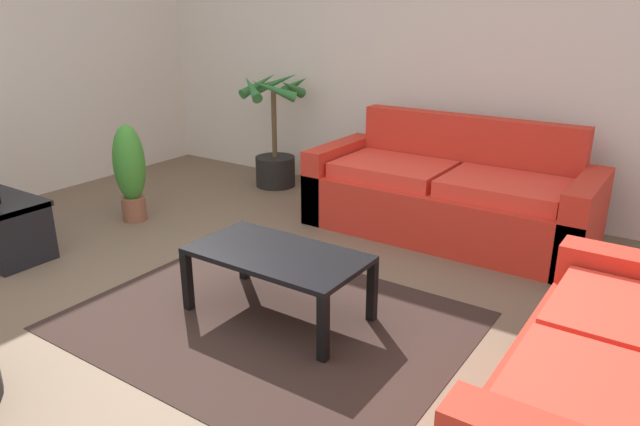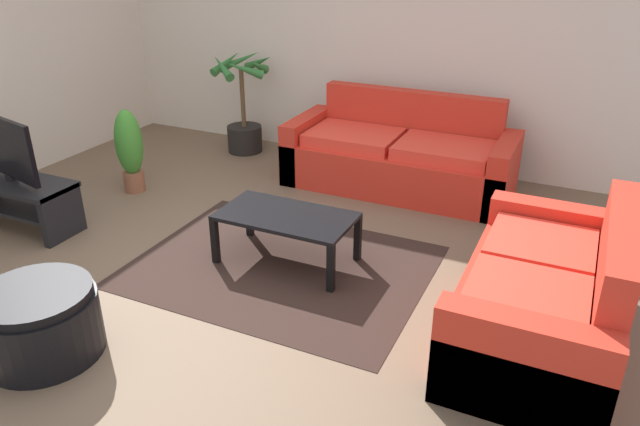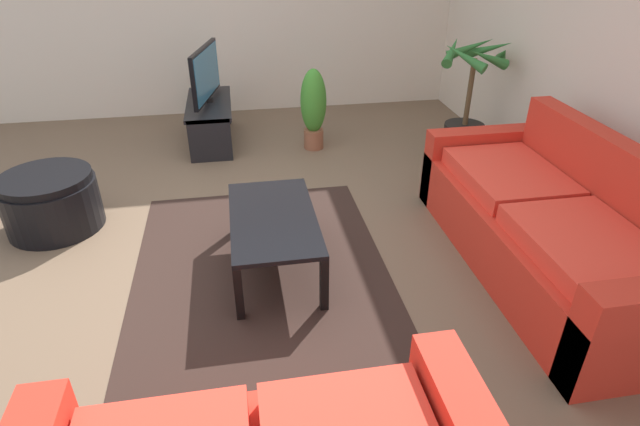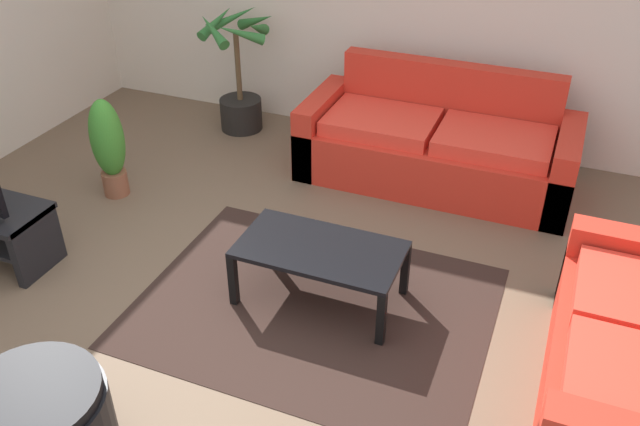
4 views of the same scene
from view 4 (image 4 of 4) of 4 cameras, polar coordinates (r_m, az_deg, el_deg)
The scene contains 7 objects.
ground_plane at distance 4.19m, azimuth -7.47°, elevation -9.83°, with size 6.60×6.60×0.00m, color brown.
couch_main at distance 5.60m, azimuth 9.93°, elevation 5.60°, with size 2.19×0.90×0.90m.
coffee_table at distance 4.17m, azimuth 0.00°, elevation -3.51°, with size 1.03×0.56×0.40m.
area_rug at distance 4.31m, azimuth -0.50°, elevation -7.96°, with size 2.20×1.70×0.01m, color black.
potted_palm at distance 6.40m, azimuth -6.89°, elevation 10.99°, with size 0.71×0.72×1.13m.
potted_plant_small at distance 5.50m, azimuth -17.58°, elevation 5.51°, with size 0.26×0.26×0.82m.
ottoman at distance 3.65m, azimuth -22.85°, elevation -16.20°, with size 0.70×0.70×0.44m.
Camera 4 is at (1.64, -2.63, 2.82)m, focal length 37.55 mm.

